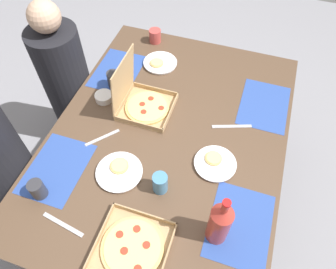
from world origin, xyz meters
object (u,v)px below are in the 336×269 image
Objects in this scene: cup_red at (114,80)px; cup_clear_left at (160,183)px; plate_near_left at (215,163)px; diner_left_seat at (5,169)px; plate_near_right at (119,171)px; pizza_box_corner_right at (132,247)px; plate_middle at (160,63)px; soda_bottle at (220,223)px; pizza_box_corner_left at (142,102)px; cup_dark at (155,36)px; condiment_bowl at (104,97)px; cup_spare at (38,189)px; diner_right_seat at (68,85)px.

cup_clear_left is at bearing -138.96° from cup_red.
diner_left_seat is (-0.26, 1.13, -0.24)m from plate_near_left.
plate_near_right is 0.75m from diner_left_seat.
plate_near_right is at bearing 31.95° from pizza_box_corner_right.
plate_near_right and plate_middle have the same top height.
plate_near_left is at bearing 13.88° from soda_bottle.
cup_clear_left reaches higher than plate_near_right.
pizza_box_corner_right is 0.92× the size of soda_bottle.
pizza_box_corner_left reaches higher than cup_red.
cup_dark is 0.87× the size of condiment_bowl.
pizza_box_corner_left is at bearing -53.22° from diner_left_seat.
plate_middle is at bearing -12.64° from cup_spare.
condiment_bowl reaches higher than pizza_box_corner_right.
cup_spare is (0.09, 0.49, 0.04)m from pizza_box_corner_right.
diner_right_seat is (0.67, 0.92, -0.30)m from cup_clear_left.
cup_red is (-0.26, 0.19, 0.04)m from plate_middle.
plate_middle is 0.33m from cup_red.
soda_bottle is 0.33m from cup_clear_left.
pizza_box_corner_left is 1.49× the size of plate_middle.
condiment_bowl is 0.57m from diner_right_seat.
condiment_bowl is 0.08× the size of diner_left_seat.
soda_bottle is 3.28× the size of condiment_bowl.
cup_clear_left is 0.97m from diner_left_seat.
plate_near_right is at bearing -170.05° from cup_dark.
pizza_box_corner_left is 3.26× the size of cup_spare.
diner_left_seat is (-0.08, 0.71, -0.24)m from plate_near_right.
cup_clear_left is at bearing -68.66° from cup_spare.
plate_near_left is at bearing -66.00° from plate_near_right.
cup_dark is (0.81, 0.60, 0.03)m from plate_near_left.
soda_bottle is (-0.34, -0.08, 0.12)m from plate_near_left.
cup_spare is 0.74m from cup_red.
cup_red reaches higher than cup_spare.
cup_spare is (-0.64, 0.25, -0.00)m from pizza_box_corner_left.
pizza_box_corner_right is at bearing -136.85° from diner_right_seat.
cup_red is at bearing 28.50° from pizza_box_corner_right.
cup_spare is 0.94× the size of cup_red.
cup_dark is (0.20, 0.10, 0.03)m from plate_middle.
cup_spare reaches higher than pizza_box_corner_right.
pizza_box_corner_left reaches higher than cup_spare.
cup_dark is 0.70m from diner_right_seat.
cup_red is 0.09× the size of diner_right_seat.
cup_dark is at bearing -10.39° from cup_red.
diner_right_seat is at bearing 25.34° from cup_spare.
pizza_box_corner_right reaches higher than plate_near_left.
cup_dark is 1.23m from diner_left_seat.
cup_clear_left is (-0.44, -0.26, 0.00)m from pizza_box_corner_left.
pizza_box_corner_left reaches higher than plate_middle.
pizza_box_corner_left is 0.51m from cup_clear_left.
diner_right_seat reaches higher than pizza_box_corner_right.
diner_left_seat is 1.03× the size of diner_right_seat.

